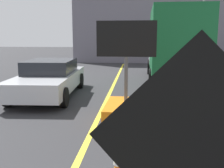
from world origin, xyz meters
name	(u,v)px	position (x,y,z in m)	size (l,w,h in m)	color
lane_center_stripe	(80,157)	(0.00, 6.00, 0.00)	(0.14, 36.00, 0.01)	yellow
roadwork_sign	(195,151)	(1.48, 3.09, 1.47)	(1.60, 0.36, 2.33)	#593819
arrow_board_trailer	(126,103)	(0.78, 8.49, 0.48)	(1.60, 1.83, 2.70)	orange
box_truck	(174,44)	(2.95, 15.03, 1.90)	(2.70, 7.55, 3.54)	black
pickup_car	(50,78)	(-2.28, 11.32, 0.70)	(2.26, 5.19, 1.38)	silver
highway_guide_sign	(192,21)	(5.19, 22.44, 3.42)	(2.79, 0.28, 5.00)	gray
far_building_block	(170,23)	(4.41, 29.74, 3.59)	(17.79, 9.99, 7.17)	slate
traffic_cone_near_sign	(120,165)	(0.82, 5.02, 0.36)	(0.36, 0.36, 0.73)	black
traffic_cone_mid_lane	(111,128)	(0.51, 6.89, 0.29)	(0.36, 0.36, 0.59)	black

